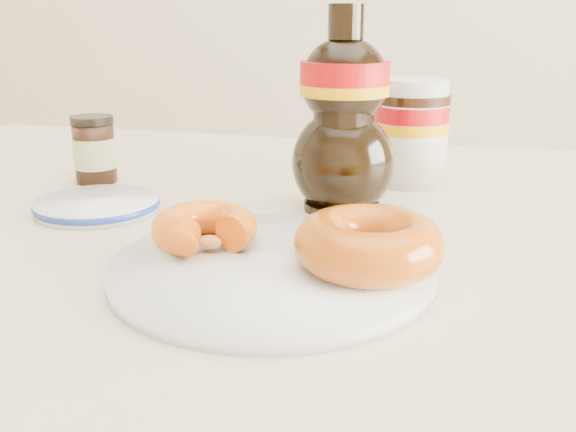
% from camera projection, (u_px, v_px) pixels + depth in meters
% --- Properties ---
extents(dining_table, '(1.40, 0.90, 0.75)m').
position_uv_depth(dining_table, '(312.00, 297.00, 0.67)').
color(dining_table, beige).
rests_on(dining_table, ground).
extents(plate, '(0.26, 0.26, 0.01)m').
position_uv_depth(plate, '(272.00, 268.00, 0.51)').
color(plate, white).
rests_on(plate, dining_table).
extents(donut_bitten, '(0.11, 0.11, 0.03)m').
position_uv_depth(donut_bitten, '(205.00, 228.00, 0.54)').
color(donut_bitten, '#DF5E0C').
rests_on(donut_bitten, plate).
extents(donut_whole, '(0.12, 0.12, 0.04)m').
position_uv_depth(donut_whole, '(369.00, 243.00, 0.49)').
color(donut_whole, '#A64E0A').
rests_on(donut_whole, plate).
extents(nutella_jar, '(0.09, 0.09, 0.13)m').
position_uv_depth(nutella_jar, '(411.00, 128.00, 0.78)').
color(nutella_jar, white).
rests_on(nutella_jar, dining_table).
extents(syrup_bottle, '(0.13, 0.11, 0.21)m').
position_uv_depth(syrup_bottle, '(344.00, 111.00, 0.66)').
color(syrup_bottle, black).
rests_on(syrup_bottle, dining_table).
extents(dark_jar, '(0.05, 0.05, 0.08)m').
position_uv_depth(dark_jar, '(94.00, 150.00, 0.79)').
color(dark_jar, black).
rests_on(dark_jar, dining_table).
extents(blue_rim_saucer, '(0.13, 0.13, 0.01)m').
position_uv_depth(blue_rim_saucer, '(97.00, 205.00, 0.68)').
color(blue_rim_saucer, white).
rests_on(blue_rim_saucer, dining_table).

